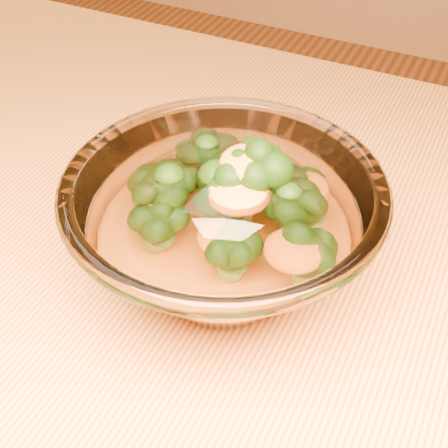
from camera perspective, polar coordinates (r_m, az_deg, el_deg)
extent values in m
cube|color=gold|center=(0.55, -8.76, -3.99)|extent=(1.20, 0.80, 0.04)
cylinder|color=brown|center=(1.27, -19.44, 2.09)|extent=(0.06, 0.06, 0.71)
ellipsoid|color=white|center=(0.50, 0.00, -4.35)|extent=(0.10, 0.10, 0.02)
torus|color=white|center=(0.44, 0.00, 3.35)|extent=(0.24, 0.24, 0.01)
ellipsoid|color=orange|center=(0.48, 0.00, -2.39)|extent=(0.14, 0.14, 0.04)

